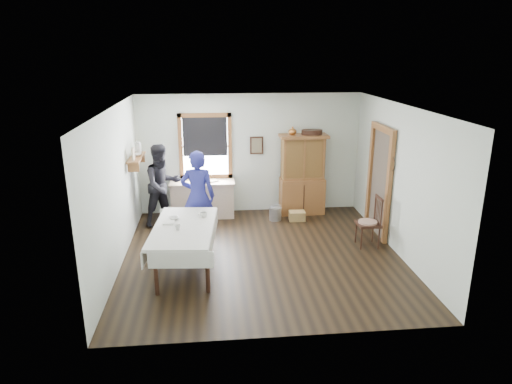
% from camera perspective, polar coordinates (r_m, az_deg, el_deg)
% --- Properties ---
extents(room, '(5.01, 5.01, 2.70)m').
position_cam_1_polar(room, '(7.97, 0.79, 0.89)').
color(room, black).
rests_on(room, ground).
extents(window, '(1.18, 0.07, 1.48)m').
position_cam_1_polar(window, '(10.25, -6.36, 6.06)').
color(window, white).
rests_on(window, room).
extents(doorway, '(0.09, 1.14, 2.22)m').
position_cam_1_polar(doorway, '(9.40, 15.24, 1.65)').
color(doorway, '#4F4338').
rests_on(doorway, room).
extents(wall_shelf, '(0.24, 1.00, 0.44)m').
position_cam_1_polar(wall_shelf, '(9.47, -14.72, 4.38)').
color(wall_shelf, brown).
rests_on(wall_shelf, room).
extents(framed_picture, '(0.30, 0.04, 0.40)m').
position_cam_1_polar(framed_picture, '(10.31, 0.08, 5.84)').
color(framed_picture, '#351C12').
rests_on(framed_picture, room).
extents(rug_beater, '(0.01, 0.27, 0.27)m').
position_cam_1_polar(rug_beater, '(8.77, 16.73, 4.18)').
color(rug_beater, black).
rests_on(rug_beater, room).
extents(work_counter, '(1.44, 0.56, 0.82)m').
position_cam_1_polar(work_counter, '(10.29, -6.66, -0.88)').
color(work_counter, tan).
rests_on(work_counter, room).
extents(china_hutch, '(1.08, 0.52, 1.82)m').
position_cam_1_polar(china_hutch, '(10.37, 5.83, 2.17)').
color(china_hutch, brown).
rests_on(china_hutch, room).
extents(dining_table, '(1.19, 2.03, 0.78)m').
position_cam_1_polar(dining_table, '(7.91, -8.91, -6.87)').
color(dining_table, silver).
rests_on(dining_table, room).
extents(spindle_chair, '(0.46, 0.46, 0.99)m').
position_cam_1_polar(spindle_chair, '(8.92, 13.86, -3.60)').
color(spindle_chair, '#351C12').
rests_on(spindle_chair, room).
extents(pail, '(0.32, 0.32, 0.29)m').
position_cam_1_polar(pail, '(10.10, 2.42, -2.71)').
color(pail, '#A2A4AA').
rests_on(pail, room).
extents(wicker_basket, '(0.36, 0.26, 0.21)m').
position_cam_1_polar(wicker_basket, '(10.12, 5.13, -2.99)').
color(wicker_basket, '#A7894B').
rests_on(wicker_basket, room).
extents(woman_blue, '(0.65, 0.47, 1.67)m').
position_cam_1_polar(woman_blue, '(8.89, -7.25, -0.96)').
color(woman_blue, navy).
rests_on(woman_blue, room).
extents(figure_dark, '(0.99, 0.94, 1.62)m').
position_cam_1_polar(figure_dark, '(9.86, -11.58, 0.49)').
color(figure_dark, black).
rests_on(figure_dark, room).
extents(table_cup_a, '(0.12, 0.12, 0.09)m').
position_cam_1_polar(table_cup_a, '(8.11, -6.59, -2.84)').
color(table_cup_a, silver).
rests_on(table_cup_a, dining_table).
extents(table_cup_b, '(0.12, 0.12, 0.09)m').
position_cam_1_polar(table_cup_b, '(7.61, -9.77, -4.35)').
color(table_cup_b, silver).
rests_on(table_cup_b, dining_table).
extents(table_bowl, '(0.26, 0.26, 0.05)m').
position_cam_1_polar(table_bowl, '(8.07, -10.23, -3.24)').
color(table_bowl, silver).
rests_on(table_bowl, dining_table).
extents(counter_book, '(0.23, 0.26, 0.02)m').
position_cam_1_polar(counter_book, '(10.16, -5.89, 1.38)').
color(counter_book, '#6E6349').
rests_on(counter_book, work_counter).
extents(counter_bowl, '(0.22, 0.22, 0.06)m').
position_cam_1_polar(counter_bowl, '(10.05, -6.27, 1.30)').
color(counter_bowl, silver).
rests_on(counter_bowl, work_counter).
extents(shelf_bowl, '(0.22, 0.22, 0.05)m').
position_cam_1_polar(shelf_bowl, '(9.48, -14.73, 4.53)').
color(shelf_bowl, silver).
rests_on(shelf_bowl, wall_shelf).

